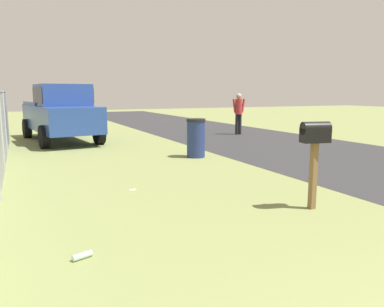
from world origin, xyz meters
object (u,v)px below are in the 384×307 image
(pickup_truck, at_px, (61,112))
(mailbox, at_px, (315,140))
(trash_bin, at_px, (196,138))
(pedestrian, at_px, (239,111))

(pickup_truck, bearing_deg, mailbox, 7.21)
(mailbox, xyz_separation_m, trash_bin, (5.05, -0.38, -0.53))
(trash_bin, bearing_deg, pedestrian, -42.96)
(mailbox, distance_m, trash_bin, 5.09)
(trash_bin, distance_m, pedestrian, 6.10)
(trash_bin, xyz_separation_m, pedestrian, (4.45, -4.14, 0.48))
(pickup_truck, distance_m, pedestrian, 7.24)
(mailbox, xyz_separation_m, pedestrian, (9.50, -4.53, -0.05))
(pickup_truck, xyz_separation_m, trash_bin, (-5.19, -3.06, -0.56))
(pickup_truck, relative_size, pedestrian, 3.03)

